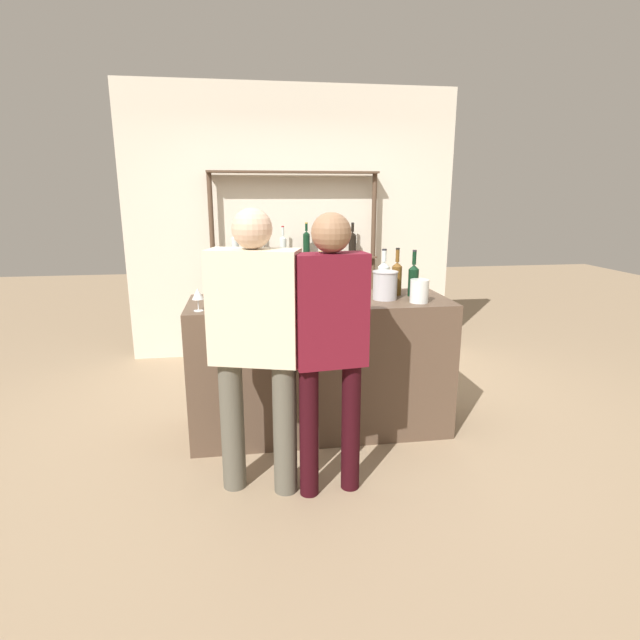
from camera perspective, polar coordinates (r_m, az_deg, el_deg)
ground_plane at (r=3.89m, az=0.00°, el=-12.08°), size 16.00×16.00×0.00m
bar_counter at (r=3.69m, az=0.00°, el=-5.20°), size 1.86×0.68×0.99m
back_wall at (r=5.42m, az=-3.12°, el=10.79°), size 3.46×0.12×2.80m
back_shelf at (r=5.25m, az=-2.79°, el=9.10°), size 1.73×0.18×1.94m
counter_bottle_0 at (r=3.62m, az=-6.24°, el=4.41°), size 0.09×0.09×0.33m
counter_bottle_1 at (r=3.76m, az=7.27°, el=4.91°), size 0.09×0.09×0.34m
counter_bottle_2 at (r=3.75m, az=0.05°, el=4.87°), size 0.08×0.08×0.32m
counter_bottle_3 at (r=3.74m, az=10.62°, el=4.63°), size 0.08×0.08×0.34m
counter_bottle_4 at (r=3.76m, az=8.76°, el=4.86°), size 0.07×0.07×0.35m
wine_glass at (r=3.29m, az=-13.80°, el=2.85°), size 0.08×0.08×0.15m
ice_bucket at (r=3.60m, az=7.44°, el=3.96°), size 0.18×0.18×0.20m
cork_jar at (r=3.53m, az=11.30°, el=3.25°), size 0.13×0.13×0.16m
customer_center at (r=2.75m, az=1.22°, el=-1.61°), size 0.41×0.22×1.63m
customer_left at (r=2.80m, az=-7.38°, el=-1.77°), size 0.54×0.35×1.65m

